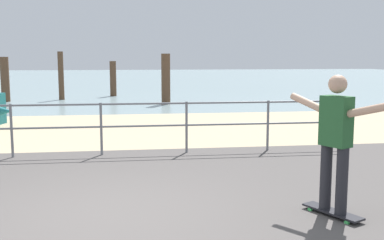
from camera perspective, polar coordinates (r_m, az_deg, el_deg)
beach_strip at (r=12.75m, az=-9.33°, el=-1.09°), size 24.00×6.00×0.04m
sea_surface at (r=40.64m, az=-8.32°, el=4.99°), size 72.00×50.00×0.04m
railing_fence at (r=9.38m, az=-16.15°, el=-0.16°), size 11.83×0.05×1.05m
skateboard at (r=6.06m, az=16.71°, el=-10.66°), size 0.53×0.81×0.08m
skateboarder at (r=5.83m, az=17.07°, el=-1.76°), size 0.72×1.34×1.65m
groyne_post_1 at (r=21.33m, az=-21.81°, el=4.59°), size 0.35×0.35×1.91m
groyne_post_2 at (r=21.54m, az=-15.66°, el=5.19°), size 0.24×0.24×2.14m
groyne_post_3 at (r=22.95m, az=-9.58°, el=4.96°), size 0.31×0.31×1.70m
groyne_post_4 at (r=18.90m, az=-3.21°, el=4.98°), size 0.36×0.36×2.04m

